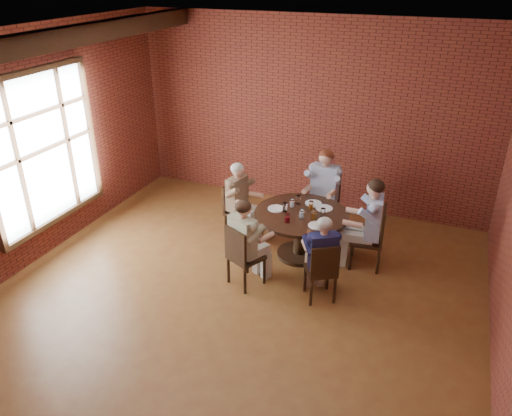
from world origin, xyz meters
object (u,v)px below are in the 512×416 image
at_px(chair_b, 324,198).
at_px(diner_b, 323,191).
at_px(chair_c, 236,208).
at_px(diner_d, 246,243).
at_px(chair_a, 374,235).
at_px(diner_a, 368,224).
at_px(dining_table, 301,226).
at_px(chair_e, 322,270).
at_px(smartphone, 324,228).
at_px(diner_c, 240,201).
at_px(chair_d, 242,255).
at_px(diner_e, 321,258).

height_order(chair_b, diner_b, diner_b).
xyz_separation_m(chair_c, diner_d, (0.71, -1.23, 0.16)).
bearing_deg(chair_a, diner_a, -90.00).
height_order(dining_table, chair_e, chair_e).
height_order(chair_e, smartphone, chair_e).
distance_m(chair_c, diner_c, 0.17).
height_order(dining_table, chair_a, chair_a).
bearing_deg(dining_table, smartphone, -38.57).
distance_m(dining_table, chair_d, 1.20).
xyz_separation_m(chair_b, chair_c, (-1.27, -0.86, -0.03)).
relative_size(chair_b, smartphone, 7.51).
xyz_separation_m(chair_a, chair_b, (-1.01, 0.96, 0.00)).
relative_size(chair_c, chair_d, 0.98).
xyz_separation_m(chair_a, diner_c, (-2.20, 0.09, 0.12)).
height_order(diner_b, chair_d, diner_b).
height_order(diner_a, chair_b, diner_a).
height_order(chair_c, diner_e, diner_e).
bearing_deg(chair_a, chair_e, -29.44).
relative_size(chair_b, diner_e, 0.79).
distance_m(dining_table, chair_e, 1.17).
bearing_deg(diner_a, chair_e, -25.38).
bearing_deg(chair_e, chair_b, -107.12).
distance_m(dining_table, diner_d, 1.12).
relative_size(diner_d, chair_e, 1.49).
bearing_deg(chair_c, diner_e, -112.37).
distance_m(diner_b, diner_d, 2.07).
relative_size(dining_table, chair_c, 1.55).
bearing_deg(diner_e, chair_e, 90.00).
xyz_separation_m(chair_a, smartphone, (-0.64, -0.48, 0.23)).
relative_size(dining_table, chair_d, 1.53).
xyz_separation_m(diner_c, diner_e, (1.69, -1.15, -0.02)).
relative_size(diner_a, diner_d, 1.06).
bearing_deg(chair_c, diner_d, -139.04).
relative_size(chair_e, smartphone, 6.79).
bearing_deg(dining_table, chair_a, 6.58).
height_order(dining_table, chair_b, chair_b).
height_order(diner_a, chair_e, diner_a).
distance_m(diner_d, smartphone, 1.14).
relative_size(dining_table, smartphone, 10.87).
bearing_deg(diner_a, chair_b, -143.34).
bearing_deg(chair_a, chair_c, -99.31).
relative_size(diner_c, chair_e, 1.45).
distance_m(diner_b, smartphone, 1.40).
relative_size(diner_a, diner_b, 0.99).
bearing_deg(chair_a, smartphone, -59.54).
xyz_separation_m(diner_a, diner_c, (-2.11, 0.10, -0.06)).
xyz_separation_m(dining_table, chair_e, (0.61, -1.00, -0.04)).
bearing_deg(chair_b, diner_a, -42.86).
xyz_separation_m(dining_table, diner_c, (-1.11, 0.22, 0.12)).
bearing_deg(chair_e, dining_table, -90.00).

